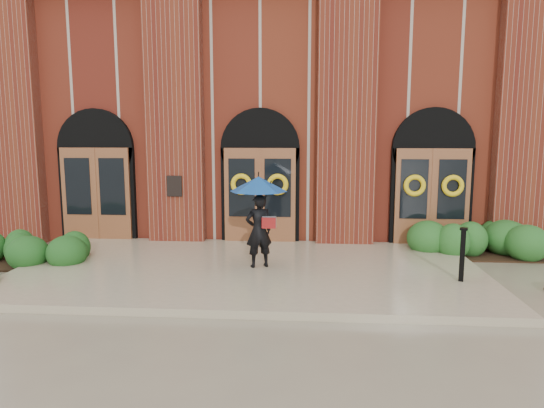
# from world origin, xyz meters

# --- Properties ---
(ground) EXTENTS (90.00, 90.00, 0.00)m
(ground) POSITION_xyz_m (0.00, 0.00, 0.00)
(ground) COLOR gray
(ground) RESTS_ON ground
(landing) EXTENTS (10.00, 5.30, 0.15)m
(landing) POSITION_xyz_m (0.00, 0.15, 0.07)
(landing) COLOR tan
(landing) RESTS_ON ground
(church_building) EXTENTS (16.20, 12.53, 7.00)m
(church_building) POSITION_xyz_m (0.00, 8.78, 3.50)
(church_building) COLOR maroon
(church_building) RESTS_ON ground
(man_with_umbrella) EXTENTS (1.60, 1.60, 1.98)m
(man_with_umbrella) POSITION_xyz_m (0.23, 0.17, 1.53)
(man_with_umbrella) COLOR black
(man_with_umbrella) RESTS_ON landing
(metal_post) EXTENTS (0.19, 0.19, 1.07)m
(metal_post) POSITION_xyz_m (4.30, -0.58, 0.71)
(metal_post) COLOR black
(metal_post) RESTS_ON landing
(hedge_wall_left) EXTENTS (2.81, 1.12, 0.72)m
(hedge_wall_left) POSITION_xyz_m (-5.20, 0.50, 0.36)
(hedge_wall_left) COLOR #1B4918
(hedge_wall_left) RESTS_ON ground
(hedge_wall_right) EXTENTS (3.22, 1.29, 0.83)m
(hedge_wall_right) POSITION_xyz_m (5.36, 2.20, 0.41)
(hedge_wall_right) COLOR #22551E
(hedge_wall_right) RESTS_ON ground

